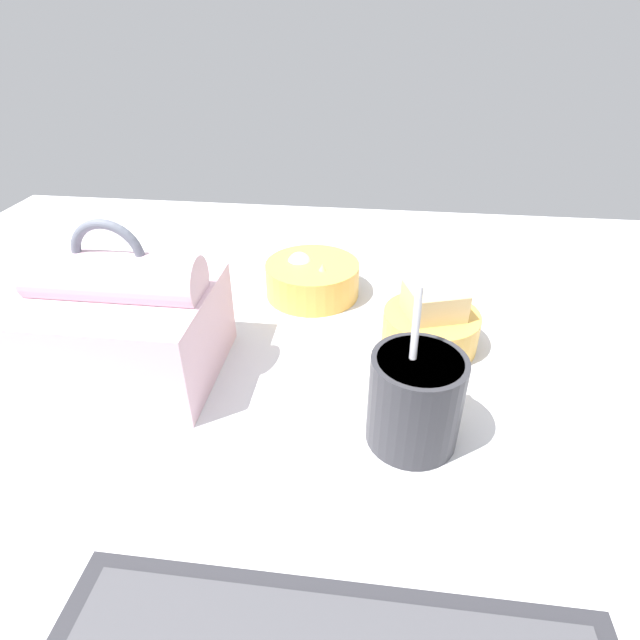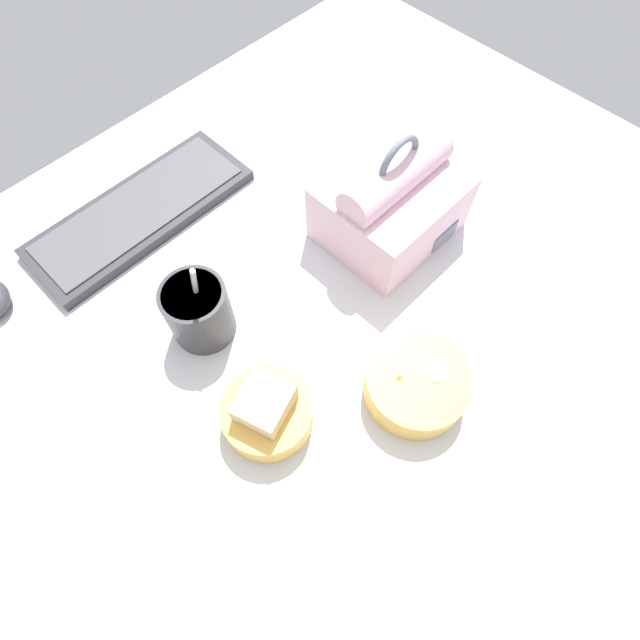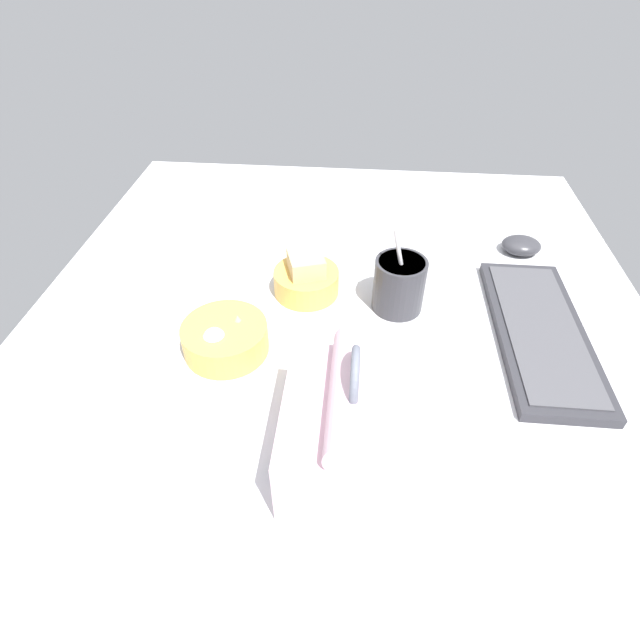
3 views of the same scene
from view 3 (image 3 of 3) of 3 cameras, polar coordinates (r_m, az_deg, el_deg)
The scene contains 7 objects.
desk_surface at distance 81.78cm, azimuth 1.73°, elevation -4.17°, with size 140.00×110.00×2.00cm.
keyboard at distance 90.84cm, azimuth 23.87°, elevation -1.24°, with size 37.06×14.11×2.10cm.
lunch_bag at distance 63.40cm, azimuth 3.60°, elevation -11.88°, with size 19.72×17.16×18.85cm.
soup_cup at distance 87.64cm, azimuth 9.03°, elevation 4.11°, with size 8.96×8.96×16.22cm.
bento_bowl_sandwich at distance 91.23cm, azimuth -1.57°, elevation 4.73°, with size 11.91×11.91×8.14cm.
bento_bowl_snacks at distance 81.02cm, azimuth -10.73°, elevation -1.97°, with size 13.69×13.69×6.12cm.
computer_mouse at distance 110.93cm, azimuth 22.01°, elevation 7.92°, with size 6.50×7.83×3.36cm.
Camera 3 is at (57.61, 2.69, 58.98)cm, focal length 28.00 mm.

